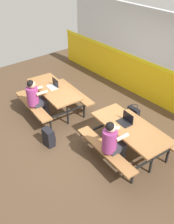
% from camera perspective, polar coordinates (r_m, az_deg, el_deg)
% --- Properties ---
extents(ground_plane, '(10.00, 10.00, 0.02)m').
position_cam_1_polar(ground_plane, '(6.60, 0.24, -3.89)').
color(ground_plane, '#4C3826').
extents(accent_backdrop, '(8.00, 0.14, 2.60)m').
position_cam_1_polar(accent_backdrop, '(7.49, 14.55, 11.09)').
color(accent_backdrop, yellow).
rests_on(accent_backdrop, ground).
extents(picnic_table_left, '(1.87, 1.70, 0.74)m').
position_cam_1_polar(picnic_table_left, '(7.01, -7.45, 4.09)').
color(picnic_table_left, '#9E6B3D').
rests_on(picnic_table_left, ground).
extents(picnic_table_right, '(1.87, 1.70, 0.74)m').
position_cam_1_polar(picnic_table_right, '(5.63, 9.30, -4.69)').
color(picnic_table_right, '#9E6B3D').
rests_on(picnic_table_right, ground).
extents(student_nearer, '(0.39, 0.53, 1.21)m').
position_cam_1_polar(student_nearer, '(6.69, -11.39, 3.35)').
color(student_nearer, '#2D2D38').
rests_on(student_nearer, ground).
extents(student_further, '(0.39, 0.53, 1.21)m').
position_cam_1_polar(student_further, '(5.19, 5.71, -6.46)').
color(student_further, '#2D2D38').
rests_on(student_further, ground).
extents(laptop_silver, '(0.34, 0.25, 0.22)m').
position_cam_1_polar(laptop_silver, '(6.97, -7.54, 5.89)').
color(laptop_silver, silver).
rests_on(laptop_silver, picnic_table_left).
extents(laptop_dark, '(0.34, 0.25, 0.22)m').
position_cam_1_polar(laptop_dark, '(5.62, 8.59, -1.95)').
color(laptop_dark, black).
rests_on(laptop_dark, picnic_table_right).
extents(backpack_dark, '(0.30, 0.22, 0.44)m').
position_cam_1_polar(backpack_dark, '(6.07, -8.54, -5.62)').
color(backpack_dark, black).
rests_on(backpack_dark, ground).
extents(tote_bag_bright, '(0.34, 0.21, 0.43)m').
position_cam_1_polar(tote_bag_bright, '(6.95, 10.30, -0.28)').
color(tote_bag_bright, black).
rests_on(tote_bag_bright, ground).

